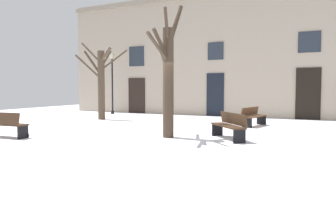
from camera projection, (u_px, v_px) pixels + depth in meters
The scene contains 8 objects.
ground_plane at pixel (150, 134), 10.52m from camera, with size 32.33×32.33×0.00m, color white.
building_facade at pixel (212, 53), 17.71m from camera, with size 20.21×0.60×7.55m.
tree_near_facade at pixel (168, 73), 9.75m from camera, with size 1.10×2.41×4.61m.
tree_foreground at pixel (101, 80), 15.55m from camera, with size 2.35×1.97×4.18m.
streetlamp at pixel (112, 76), 19.02m from camera, with size 0.30×0.30×4.01m.
bench_near_lamp at pixel (229, 126), 9.43m from camera, with size 1.39×1.53×0.86m.
bench_by_litter_bin at pixel (4, 124), 9.74m from camera, with size 1.65×0.58×0.86m.
bench_back_to_back_left at pixel (253, 116), 12.81m from camera, with size 0.95×1.68×0.83m.
Camera 1 is at (4.84, -9.28, 1.62)m, focal length 31.25 mm.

